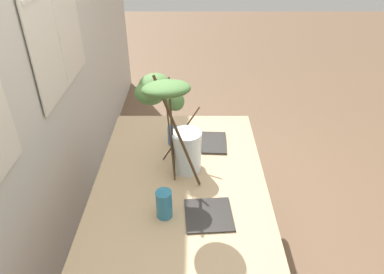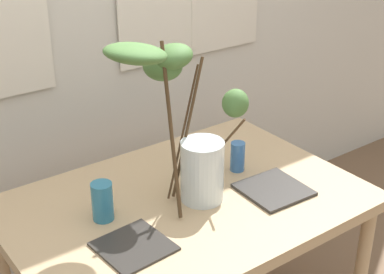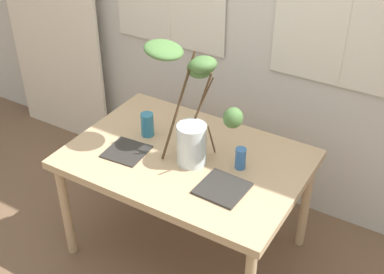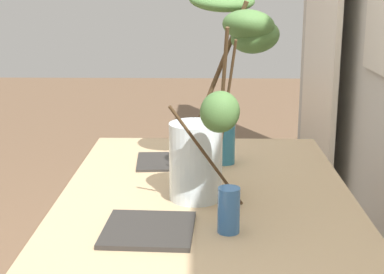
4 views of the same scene
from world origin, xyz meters
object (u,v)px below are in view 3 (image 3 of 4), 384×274
at_px(plate_square_left, 126,151).
at_px(plate_square_right, 222,188).
at_px(drinking_glass_blue_left, 147,125).
at_px(vase_with_branches, 192,107).
at_px(dining_table, 186,166).
at_px(drinking_glass_blue_right, 241,158).

relative_size(plate_square_left, plate_square_right, 0.94).
xyz_separation_m(drinking_glass_blue_left, plate_square_left, (-0.00, -0.21, -0.07)).
height_order(drinking_glass_blue_left, plate_square_right, drinking_glass_blue_left).
bearing_deg(vase_with_branches, plate_square_left, -152.87).
height_order(drinking_glass_blue_left, plate_square_left, drinking_glass_blue_left).
bearing_deg(plate_square_right, plate_square_left, 178.94).
relative_size(dining_table, plate_square_right, 5.56).
xyz_separation_m(dining_table, drinking_glass_blue_left, (-0.32, 0.07, 0.14)).
relative_size(vase_with_branches, plate_square_left, 2.90).
bearing_deg(dining_table, plate_square_right, -26.45).
height_order(dining_table, vase_with_branches, vase_with_branches).
distance_m(vase_with_branches, plate_square_left, 0.49).
bearing_deg(vase_with_branches, drinking_glass_blue_right, 6.04).
bearing_deg(drinking_glass_blue_left, dining_table, -12.07).
height_order(vase_with_branches, plate_square_right, vase_with_branches).
relative_size(drinking_glass_blue_right, plate_square_right, 0.52).
distance_m(drinking_glass_blue_left, drinking_glass_blue_right, 0.63).
bearing_deg(vase_with_branches, dining_table, -128.28).
relative_size(drinking_glass_blue_left, plate_square_left, 0.64).
xyz_separation_m(drinking_glass_blue_left, drinking_glass_blue_right, (0.63, -0.01, -0.01)).
xyz_separation_m(vase_with_branches, drinking_glass_blue_left, (-0.34, 0.04, -0.24)).
distance_m(drinking_glass_blue_left, plate_square_right, 0.68).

